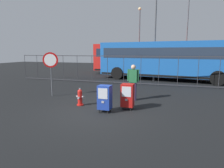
{
  "coord_description": "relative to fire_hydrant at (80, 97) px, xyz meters",
  "views": [
    {
      "loc": [
        2.84,
        -6.7,
        2.27
      ],
      "look_at": [
        0.3,
        1.2,
        0.9
      ],
      "focal_mm": 31.74,
      "sensor_mm": 36.0,
      "label": 1
    }
  ],
  "objects": [
    {
      "name": "bus_far",
      "position": [
        1.03,
        12.71,
        1.36
      ],
      "size": [
        10.62,
        3.24,
        3.0
      ],
      "rotation": [
        0.0,
        0.0,
        0.06
      ],
      "color": "red",
      "rests_on": "ground_plane"
    },
    {
      "name": "street_light_far_right",
      "position": [
        2.18,
        8.3,
        4.43
      ],
      "size": [
        0.32,
        0.32,
        8.41
      ],
      "color": "#4C4F54",
      "rests_on": "ground_plane"
    },
    {
      "name": "newspaper_box_primary",
      "position": [
        1.31,
        -0.55,
        0.22
      ],
      "size": [
        0.48,
        0.42,
        1.02
      ],
      "color": "black",
      "rests_on": "ground_plane"
    },
    {
      "name": "fence_barrier",
      "position": [
        0.95,
        6.01,
        0.67
      ],
      "size": [
        18.03,
        0.04,
        2.0
      ],
      "color": "#2D2D33",
      "rests_on": "ground_plane"
    },
    {
      "name": "street_light_far_left",
      "position": [
        4.69,
        14.08,
        4.5
      ],
      "size": [
        0.32,
        0.32,
        8.54
      ],
      "color": "#4C4F54",
      "rests_on": "ground_plane"
    },
    {
      "name": "fire_hydrant",
      "position": [
        0.0,
        0.0,
        0.0
      ],
      "size": [
        0.33,
        0.32,
        0.75
      ],
      "color": "red",
      "rests_on": "ground_plane"
    },
    {
      "name": "bus_near",
      "position": [
        3.04,
        9.01,
        1.36
      ],
      "size": [
        10.73,
        3.82,
        3.0
      ],
      "rotation": [
        0.0,
        0.0,
        -0.13
      ],
      "color": "#19519E",
      "rests_on": "ground_plane"
    },
    {
      "name": "street_light_near_left",
      "position": [
        -0.0,
        13.8,
        3.58
      ],
      "size": [
        0.32,
        0.32,
        6.75
      ],
      "color": "#4C4F54",
      "rests_on": "ground_plane"
    },
    {
      "name": "stop_sign",
      "position": [
        -2.17,
        1.15,
        1.25
      ],
      "size": [
        0.71,
        0.31,
        2.23
      ],
      "color": "#4C4F54",
      "rests_on": "ground_plane"
    },
    {
      "name": "pedestrian",
      "position": [
        1.95,
        1.58,
        0.6
      ],
      "size": [
        0.55,
        0.22,
        1.67
      ],
      "color": "#382D51",
      "rests_on": "ground_plane"
    },
    {
      "name": "newspaper_box_secondary",
      "position": [
        2.05,
        0.06,
        0.22
      ],
      "size": [
        0.48,
        0.42,
        1.02
      ],
      "color": "black",
      "rests_on": "ground_plane"
    },
    {
      "name": "ground_plane",
      "position": [
        0.95,
        -0.66,
        -0.35
      ],
      "size": [
        60.0,
        60.0,
        0.0
      ],
      "primitive_type": "plane",
      "color": "black"
    }
  ]
}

